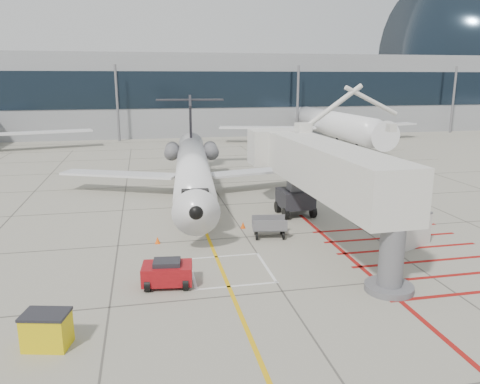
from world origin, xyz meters
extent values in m
plane|color=gray|center=(0.00, 0.00, 0.00)|extent=(260.00, 260.00, 0.00)
cone|color=#FF5B0D|center=(-5.61, 3.95, 0.22)|extent=(0.31, 0.31, 0.44)
cone|color=#E9500C|center=(0.17, 5.84, 0.22)|extent=(0.32, 0.32, 0.45)
cube|color=gray|center=(10.00, 70.00, 7.00)|extent=(180.00, 28.00, 14.00)
cube|color=black|center=(10.00, 55.95, 8.00)|extent=(180.00, 0.10, 6.00)
camera|label=1|loc=(-6.14, -23.75, 9.92)|focal=35.00mm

